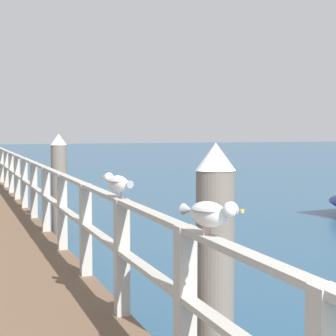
# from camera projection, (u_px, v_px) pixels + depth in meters

# --- Properties ---
(pier_railing) EXTENTS (0.12, 22.10, 1.04)m
(pier_railing) POSITION_uv_depth(u_px,v_px,m) (34.00, 183.00, 11.33)
(pier_railing) COLOR #B2ADA3
(pier_railing) RESTS_ON pier_deck
(dock_piling_near) EXTENTS (0.29, 0.29, 1.96)m
(dock_piling_near) POSITION_uv_depth(u_px,v_px,m) (215.00, 277.00, 4.43)
(dock_piling_near) COLOR #6B6056
(dock_piling_near) RESTS_ON ground_plane
(dock_piling_far) EXTENTS (0.29, 0.29, 1.96)m
(dock_piling_far) POSITION_uv_depth(u_px,v_px,m) (59.00, 188.00, 10.94)
(dock_piling_far) COLOR #6B6056
(dock_piling_far) RESTS_ON ground_plane
(seagull_foreground) EXTENTS (0.25, 0.46, 0.21)m
(seagull_foreground) POSITION_uv_depth(u_px,v_px,m) (209.00, 213.00, 3.54)
(seagull_foreground) COLOR white
(seagull_foreground) RESTS_ON pier_railing
(seagull_background) EXTENTS (0.23, 0.47, 0.21)m
(seagull_background) POSITION_uv_depth(u_px,v_px,m) (118.00, 183.00, 5.49)
(seagull_background) COLOR white
(seagull_background) RESTS_ON pier_railing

